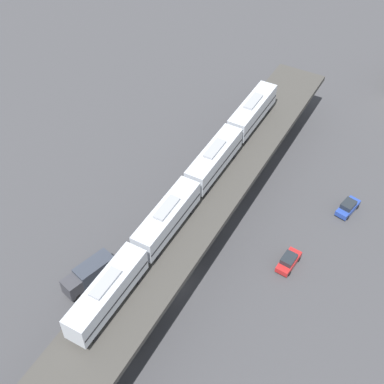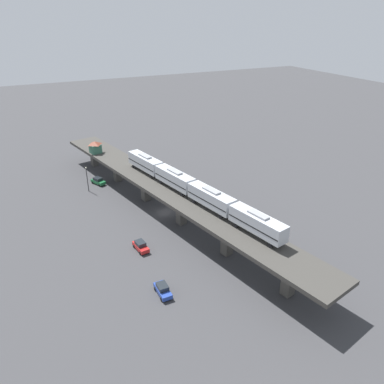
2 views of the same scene
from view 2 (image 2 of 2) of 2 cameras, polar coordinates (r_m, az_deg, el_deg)
name	(u,v)px [view 2 (image 2 of 2)]	position (r m, az deg, el deg)	size (l,w,h in m)	color
ground_plane	(165,212)	(89.79, -4.12, -3.09)	(400.00, 400.00, 0.00)	#38383A
elevated_viaduct	(164,190)	(87.25, -4.29, 0.29)	(28.06, 91.64, 6.73)	#393733
subway_train	(192,188)	(80.07, 0.00, 0.67)	(13.49, 49.23, 4.45)	#ADB2BA
signal_hut	(95,147)	(110.68, -14.54, 6.67)	(3.84, 3.84, 3.40)	#33604C
street_car_blue	(163,290)	(65.47, -4.48, -14.60)	(1.97, 4.41, 1.89)	#233D93
street_car_red	(141,246)	(76.41, -7.83, -8.13)	(2.38, 4.59, 1.89)	#AD1E1E
street_car_green	(98,181)	(106.86, -14.12, 1.64)	(3.51, 4.75, 1.89)	#1E6638
delivery_truck	(181,188)	(97.35, -1.63, 0.55)	(2.72, 7.32, 3.20)	#333338
street_lamp	(87,177)	(101.97, -15.71, 2.20)	(0.44, 0.44, 6.94)	black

